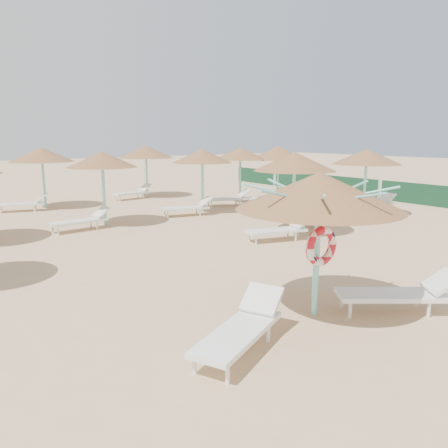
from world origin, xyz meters
TOP-DOWN VIEW (x-y plane):
  - ground at (0.00, 0.00)m, footprint 120.00×120.00m
  - main_palapa at (0.11, -0.36)m, footprint 2.88×2.88m
  - lounger_main_a at (-1.77, -0.63)m, footprint 2.13×1.46m
  - lounger_main_b at (1.46, -1.18)m, footprint 2.10×1.75m
  - palapa_field at (2.39, 10.58)m, footprint 19.27×13.92m
  - windbreak_fence at (14.00, 9.96)m, footprint 0.08×19.84m

SIDE VIEW (x-z plane):
  - ground at x=0.00m, z-range 0.00..0.00m
  - lounger_main_a at x=-1.77m, z-range -0.02..0.73m
  - lounger_main_b at x=1.46m, z-range -0.02..0.75m
  - windbreak_fence at x=14.00m, z-range -0.05..1.05m
  - main_palapa at x=0.11m, z-range 0.95..3.53m
  - palapa_field at x=2.39m, z-range 0.96..3.68m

